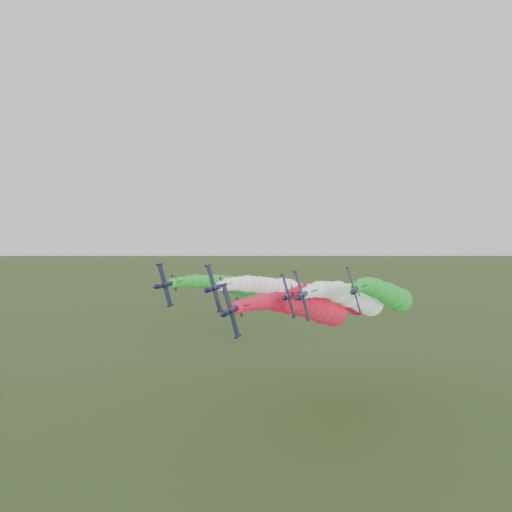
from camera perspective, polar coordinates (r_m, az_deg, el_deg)
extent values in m
plane|color=#435425|center=(108.49, -2.48, -25.77)|extent=(3000.00, 3000.00, 0.00)
cylinder|color=#111335|center=(86.89, -2.78, -6.19)|extent=(1.31, 8.68, 1.31)
cone|color=#111335|center=(82.15, -3.97, -6.73)|extent=(1.19, 1.74, 1.19)
cone|color=black|center=(91.31, -1.79, -5.74)|extent=(1.19, 0.87, 1.19)
ellipsoid|color=black|center=(84.96, -2.97, -6.33)|extent=(0.77, 1.81, 0.92)
cube|color=#111335|center=(86.76, -2.91, -6.23)|extent=(2.64, 1.83, 8.94)
cylinder|color=#111335|center=(86.59, -3.71, -3.28)|extent=(0.52, 2.51, 0.52)
cylinder|color=#111335|center=(87.19, -2.11, -9.16)|extent=(0.52, 2.51, 0.52)
cube|color=#111335|center=(89.94, -1.36, -5.68)|extent=(2.17, 1.45, 0.74)
cube|color=#111335|center=(90.26, -1.92, -5.82)|extent=(1.09, 1.06, 3.55)
sphere|color=red|center=(90.04, -2.06, -5.86)|extent=(2.56, 2.56, 2.56)
sphere|color=red|center=(93.81, -1.26, -5.58)|extent=(2.51, 2.51, 2.51)
sphere|color=red|center=(97.60, -0.48, -5.40)|extent=(2.99, 2.99, 2.99)
sphere|color=red|center=(101.40, 0.27, -5.29)|extent=(3.30, 3.30, 3.30)
sphere|color=red|center=(105.21, 1.01, -5.23)|extent=(3.48, 3.48, 3.48)
sphere|color=red|center=(109.03, 1.72, -5.21)|extent=(3.76, 3.76, 3.76)
sphere|color=red|center=(112.86, 2.42, -5.23)|extent=(4.62, 4.62, 4.62)
sphere|color=red|center=(116.69, 3.10, -5.27)|extent=(4.63, 4.63, 4.63)
sphere|color=red|center=(120.54, 3.77, -5.34)|extent=(5.66, 5.66, 5.66)
sphere|color=red|center=(124.40, 4.43, -5.43)|extent=(5.47, 5.47, 5.47)
sphere|color=red|center=(128.27, 5.08, -5.54)|extent=(5.98, 5.98, 5.98)
sphere|color=red|center=(132.15, 5.72, -5.66)|extent=(6.08, 6.08, 6.08)
sphere|color=red|center=(136.04, 6.35, -5.80)|extent=(6.87, 6.87, 6.87)
sphere|color=red|center=(139.95, 6.96, -5.95)|extent=(7.22, 7.22, 7.22)
sphere|color=red|center=(143.86, 7.58, -6.11)|extent=(7.79, 7.79, 7.79)
sphere|color=red|center=(147.79, 8.18, -6.27)|extent=(7.78, 7.78, 7.78)
sphere|color=red|center=(151.74, 8.78, -6.44)|extent=(7.95, 7.95, 7.95)
cylinder|color=#111335|center=(98.83, -4.70, -3.63)|extent=(1.31, 8.68, 1.31)
cone|color=#111335|center=(94.12, -5.83, -3.97)|extent=(1.19, 1.74, 1.19)
cone|color=black|center=(103.22, -3.75, -3.34)|extent=(1.19, 0.87, 1.19)
ellipsoid|color=black|center=(96.90, -4.91, -3.70)|extent=(0.77, 1.81, 0.92)
cube|color=#111335|center=(98.71, -4.82, -3.66)|extent=(2.64, 1.83, 8.94)
cylinder|color=#111335|center=(98.76, -5.51, -1.07)|extent=(0.52, 2.51, 0.52)
cylinder|color=#111335|center=(98.88, -4.12, -6.25)|extent=(0.52, 2.51, 0.52)
cube|color=#111335|center=(101.83, -3.39, -3.26)|extent=(2.17, 1.45, 0.74)
cube|color=#111335|center=(102.18, -3.88, -3.38)|extent=(1.09, 1.06, 3.55)
sphere|color=white|center=(101.97, -4.01, -3.42)|extent=(2.08, 2.08, 2.08)
sphere|color=white|center=(105.70, -3.23, -3.26)|extent=(2.82, 2.82, 2.82)
sphere|color=white|center=(109.45, -2.47, -3.18)|extent=(3.05, 3.05, 3.05)
sphere|color=white|center=(113.21, -1.73, -3.16)|extent=(3.39, 3.39, 3.39)
sphere|color=white|center=(116.97, -1.01, -3.17)|extent=(3.97, 3.97, 3.97)
sphere|color=white|center=(120.74, -0.30, -3.22)|extent=(3.94, 3.94, 3.94)
sphere|color=white|center=(124.52, 0.39, -3.30)|extent=(4.18, 4.18, 4.18)
sphere|color=white|center=(128.30, 1.07, -3.40)|extent=(4.38, 4.38, 4.38)
sphere|color=white|center=(132.09, 1.74, -3.52)|extent=(4.76, 4.76, 4.76)
sphere|color=white|center=(135.89, 2.40, -3.66)|extent=(5.03, 5.03, 5.03)
sphere|color=white|center=(139.69, 3.05, -3.81)|extent=(6.35, 6.35, 6.35)
sphere|color=white|center=(143.51, 3.69, -3.97)|extent=(6.83, 6.83, 6.83)
sphere|color=white|center=(147.34, 4.32, -4.14)|extent=(5.78, 5.78, 5.78)
sphere|color=white|center=(151.17, 4.94, -4.32)|extent=(6.49, 6.49, 6.49)
sphere|color=white|center=(155.02, 5.56, -4.51)|extent=(6.79, 6.79, 6.79)
sphere|color=white|center=(158.89, 6.17, -4.70)|extent=(8.29, 8.29, 8.29)
sphere|color=white|center=(162.76, 6.77, -4.91)|extent=(7.92, 7.92, 7.92)
cylinder|color=#111335|center=(94.67, 5.42, -4.44)|extent=(1.31, 8.68, 1.31)
cone|color=#111335|center=(89.70, 4.78, -4.85)|extent=(1.19, 1.74, 1.19)
cone|color=black|center=(99.27, 5.95, -4.10)|extent=(1.19, 0.87, 1.19)
ellipsoid|color=black|center=(92.71, 5.41, -4.53)|extent=(0.77, 1.81, 0.92)
cube|color=#111335|center=(94.51, 5.31, -4.48)|extent=(2.64, 1.83, 8.94)
cylinder|color=#111335|center=(94.29, 4.57, -1.77)|extent=(0.52, 2.51, 0.52)
cylinder|color=#111335|center=(94.96, 6.05, -7.16)|extent=(0.52, 2.51, 0.52)
cube|color=#111335|center=(98.01, 6.45, -4.01)|extent=(2.17, 1.45, 0.74)
cube|color=#111335|center=(98.21, 5.91, -4.15)|extent=(1.09, 1.06, 3.55)
sphere|color=white|center=(97.96, 5.80, -4.19)|extent=(2.23, 2.23, 2.23)
sphere|color=white|center=(101.87, 6.24, -3.99)|extent=(2.88, 2.88, 2.88)
sphere|color=white|center=(105.80, 6.68, -3.88)|extent=(2.94, 2.94, 2.94)
sphere|color=white|center=(109.73, 7.12, -3.82)|extent=(3.64, 3.64, 3.64)
sphere|color=white|center=(113.67, 7.57, -3.81)|extent=(3.83, 3.83, 3.83)
sphere|color=white|center=(117.62, 8.01, -3.83)|extent=(3.92, 3.92, 3.92)
sphere|color=white|center=(121.57, 8.46, -3.89)|extent=(4.26, 4.26, 4.26)
sphere|color=white|center=(125.52, 8.91, -3.97)|extent=(4.32, 4.32, 4.32)
sphere|color=white|center=(129.48, 9.36, -4.07)|extent=(5.62, 5.62, 5.62)
sphere|color=white|center=(133.45, 9.81, -4.18)|extent=(5.40, 5.40, 5.40)
sphere|color=white|center=(137.43, 10.26, -4.32)|extent=(5.14, 5.14, 5.14)
sphere|color=white|center=(141.41, 10.71, -4.46)|extent=(6.73, 6.73, 6.73)
sphere|color=white|center=(145.41, 11.16, -4.62)|extent=(6.08, 6.08, 6.08)
sphere|color=white|center=(149.41, 11.61, -4.79)|extent=(6.91, 6.91, 6.91)
sphere|color=white|center=(153.43, 12.07, -4.96)|extent=(7.64, 7.64, 7.64)
sphere|color=white|center=(157.46, 12.52, -5.14)|extent=(7.59, 7.59, 7.59)
sphere|color=white|center=(161.50, 12.98, -5.33)|extent=(7.85, 7.85, 7.85)
cylinder|color=#111335|center=(110.05, -10.25, -3.23)|extent=(1.31, 8.68, 1.31)
cone|color=#111335|center=(105.55, -11.51, -3.51)|extent=(1.19, 1.74, 1.19)
cone|color=black|center=(114.26, -9.18, -2.99)|extent=(1.19, 0.87, 1.19)
ellipsoid|color=black|center=(108.17, -10.54, -3.29)|extent=(0.77, 1.81, 0.92)
cube|color=#111335|center=(109.95, -10.36, -3.26)|extent=(2.64, 1.83, 8.94)
cylinder|color=#111335|center=(110.13, -10.97, -0.93)|extent=(0.52, 2.51, 0.52)
cylinder|color=#111335|center=(109.96, -9.75, -5.59)|extent=(0.52, 2.51, 0.52)
cube|color=#111335|center=(112.82, -8.93, -2.91)|extent=(2.17, 1.45, 0.74)
cube|color=#111335|center=(113.25, -9.35, -3.03)|extent=(1.09, 1.06, 3.55)
sphere|color=green|center=(113.06, -9.48, -3.06)|extent=(2.37, 2.37, 2.37)
sphere|color=green|center=(116.64, -8.60, -2.93)|extent=(2.43, 2.43, 2.43)
sphere|color=green|center=(120.25, -7.75, -2.87)|extent=(2.78, 2.78, 2.78)
sphere|color=green|center=(123.86, -6.92, -2.86)|extent=(3.52, 3.52, 3.52)
sphere|color=green|center=(127.47, -6.10, -2.89)|extent=(3.23, 3.23, 3.23)
sphere|color=green|center=(131.10, -5.31, -2.95)|extent=(3.94, 3.94, 3.94)
sphere|color=green|center=(134.73, -4.53, -3.03)|extent=(4.42, 4.42, 4.42)
sphere|color=green|center=(138.37, -3.77, -3.13)|extent=(4.58, 4.58, 4.58)
sphere|color=green|center=(142.02, -3.02, -3.25)|extent=(4.85, 4.85, 4.85)
sphere|color=green|center=(145.68, -2.29, -3.39)|extent=(5.06, 5.06, 5.06)
sphere|color=green|center=(149.35, -1.56, -3.54)|extent=(5.87, 5.87, 5.87)
sphere|color=green|center=(153.03, -0.85, -3.70)|extent=(5.24, 5.24, 5.24)
sphere|color=green|center=(156.71, -0.15, -3.87)|extent=(5.87, 5.87, 5.87)
sphere|color=green|center=(160.41, 0.54, -4.05)|extent=(6.40, 6.40, 6.40)
sphere|color=green|center=(164.12, 1.22, -4.24)|extent=(7.23, 7.23, 7.23)
sphere|color=green|center=(167.85, 1.89, -4.44)|extent=(7.79, 7.79, 7.79)
sphere|color=green|center=(171.59, 2.56, -4.64)|extent=(7.93, 7.93, 7.93)
cylinder|color=#111335|center=(101.42, 11.23, -3.79)|extent=(1.31, 8.68, 1.31)
cone|color=#111335|center=(96.37, 10.95, -4.14)|extent=(1.19, 1.74, 1.19)
cone|color=black|center=(106.10, 11.47, -3.49)|extent=(1.19, 0.87, 1.19)
ellipsoid|color=black|center=(99.47, 11.34, -3.86)|extent=(0.77, 1.81, 0.92)
cube|color=#111335|center=(101.25, 11.14, -3.82)|extent=(2.64, 1.83, 8.94)
cylinder|color=#111335|center=(100.94, 10.46, -1.30)|extent=(0.52, 2.51, 0.52)
cylinder|color=#111335|center=(101.76, 11.83, -6.33)|extent=(0.52, 2.51, 0.52)
cube|color=#111335|center=(104.92, 12.00, -3.41)|extent=(2.17, 1.45, 0.74)
cube|color=#111335|center=(105.03, 11.50, -3.54)|extent=(1.09, 1.06, 3.55)
sphere|color=green|center=(104.76, 11.41, -3.58)|extent=(2.44, 2.44, 2.44)
sphere|color=green|center=(108.73, 11.61, -3.41)|extent=(2.87, 2.87, 2.87)
sphere|color=green|center=(112.72, 11.84, -3.32)|extent=(2.78, 2.78, 2.78)
sphere|color=green|center=(116.71, 12.08, -3.28)|extent=(3.35, 3.35, 3.35)
sphere|color=green|center=(120.71, 12.33, -3.29)|extent=(3.54, 3.54, 3.54)
sphere|color=green|center=(124.71, 12.60, -3.33)|extent=(4.21, 4.21, 4.21)
sphere|color=green|center=(128.72, 12.88, -3.39)|extent=(4.54, 4.54, 4.54)
sphere|color=green|center=(132.74, 13.17, -3.48)|extent=(4.33, 4.33, 4.33)
sphere|color=green|center=(136.76, 13.47, -3.59)|extent=(5.39, 5.39, 5.39)
sphere|color=green|center=(140.79, 13.78, -3.71)|extent=(5.30, 5.30, 5.30)
sphere|color=green|center=(144.83, 14.10, -3.85)|extent=(5.08, 5.08, 5.08)
sphere|color=green|center=(148.87, 14.43, -4.00)|extent=(5.88, 5.88, 5.88)
sphere|color=green|center=(152.93, 14.76, -4.16)|extent=(6.59, 6.59, 6.59)
sphere|color=green|center=(156.99, 15.10, -4.33)|extent=(6.20, 6.20, 6.20)
sphere|color=green|center=(161.07, 15.44, -4.50)|extent=(7.05, 7.05, 7.05)
sphere|color=green|center=(165.16, 15.80, -4.68)|extent=(6.65, 6.65, 6.65)
sphere|color=green|center=(169.26, 16.15, -4.87)|extent=(7.84, 7.84, 7.84)
cylinder|color=#111335|center=(106.44, 3.82, -4.51)|extent=(1.31, 8.68, 1.31)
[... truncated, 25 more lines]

